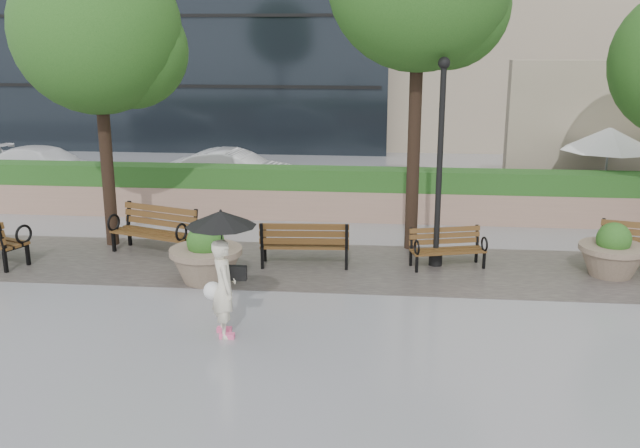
# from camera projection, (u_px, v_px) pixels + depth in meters

# --- Properties ---
(ground) EXTENTS (100.00, 100.00, 0.00)m
(ground) POSITION_uv_depth(u_px,v_px,m) (317.00, 322.00, 12.02)
(ground) COLOR gray
(ground) RESTS_ON ground
(cobble_strip) EXTENTS (28.00, 3.20, 0.01)m
(cobble_strip) POSITION_uv_depth(u_px,v_px,m) (332.00, 266.00, 14.91)
(cobble_strip) COLOR #383330
(cobble_strip) RESTS_ON ground
(hedge_wall) EXTENTS (24.00, 0.80, 1.35)m
(hedge_wall) POSITION_uv_depth(u_px,v_px,m) (345.00, 194.00, 18.58)
(hedge_wall) COLOR #9D7865
(hedge_wall) RESTS_ON ground
(asphalt_street) EXTENTS (40.00, 7.00, 0.00)m
(asphalt_street) POSITION_uv_depth(u_px,v_px,m) (353.00, 187.00, 22.60)
(asphalt_street) COLOR black
(asphalt_street) RESTS_ON ground
(bench_1) EXTENTS (2.05, 1.36, 1.03)m
(bench_1) POSITION_uv_depth(u_px,v_px,m) (154.00, 240.00, 15.70)
(bench_1) COLOR #573819
(bench_1) RESTS_ON ground
(bench_2) EXTENTS (1.88, 0.84, 0.98)m
(bench_2) POSITION_uv_depth(u_px,v_px,m) (305.00, 253.00, 14.88)
(bench_2) COLOR #573819
(bench_2) RESTS_ON ground
(bench_3) EXTENTS (1.62, 0.99, 0.82)m
(bench_3) POSITION_uv_depth(u_px,v_px,m) (447.00, 256.00, 14.79)
(bench_3) COLOR #573819
(bench_3) RESTS_ON ground
(planter_left) EXTENTS (1.41, 1.41, 1.19)m
(planter_left) POSITION_uv_depth(u_px,v_px,m) (206.00, 259.00, 13.88)
(planter_left) COLOR #7F6B56
(planter_left) RESTS_ON ground
(planter_right) EXTENTS (1.31, 1.31, 1.10)m
(planter_right) POSITION_uv_depth(u_px,v_px,m) (612.00, 255.00, 14.24)
(planter_right) COLOR #7F6B56
(planter_right) RESTS_ON ground
(lamppost) EXTENTS (0.28, 0.28, 4.28)m
(lamppost) POSITION_uv_depth(u_px,v_px,m) (439.00, 177.00, 14.50)
(lamppost) COLOR black
(lamppost) RESTS_ON ground
(tree_0) EXTENTS (3.68, 3.62, 6.61)m
(tree_0) POSITION_uv_depth(u_px,v_px,m) (105.00, 36.00, 15.35)
(tree_0) COLOR black
(tree_0) RESTS_ON ground
(patio_umb_white) EXTENTS (2.50, 2.50, 2.30)m
(patio_umb_white) POSITION_uv_depth(u_px,v_px,m) (609.00, 140.00, 18.95)
(patio_umb_white) COLOR black
(patio_umb_white) RESTS_ON ground
(car_left) EXTENTS (4.56, 2.66, 1.24)m
(car_left) POSITION_uv_depth(u_px,v_px,m) (47.00, 167.00, 22.65)
(car_left) COLOR white
(car_left) RESTS_ON ground
(car_right) EXTENTS (4.06, 1.72, 1.30)m
(car_right) POSITION_uv_depth(u_px,v_px,m) (235.00, 172.00, 21.70)
(car_right) COLOR white
(car_right) RESTS_ON ground
(pedestrian) EXTENTS (1.12, 1.12, 2.05)m
(pedestrian) POSITION_uv_depth(u_px,v_px,m) (223.00, 261.00, 11.23)
(pedestrian) COLOR #ECE3C6
(pedestrian) RESTS_ON ground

